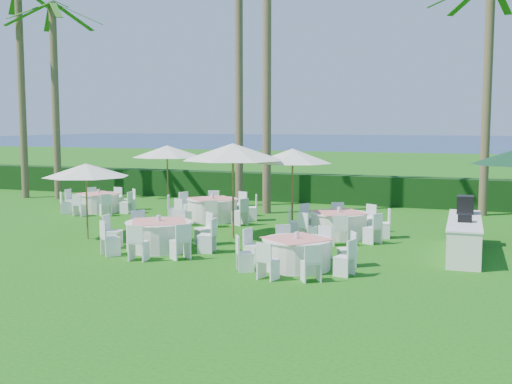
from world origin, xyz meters
TOP-DOWN VIEW (x-y plane):
  - ground at (0.00, 0.00)m, footprint 120.00×120.00m
  - hedge at (0.00, 12.00)m, footprint 34.00×1.00m
  - ocean at (0.00, 102.00)m, footprint 260.00×260.00m
  - banquet_table_b at (0.25, 0.45)m, footprint 3.13×3.13m
  - banquet_table_c at (4.35, -0.35)m, footprint 2.84×2.84m
  - banquet_table_d at (-5.61, 6.16)m, footprint 2.81×2.81m
  - banquet_table_e at (-0.57, 5.64)m, footprint 3.02×3.02m
  - banquet_table_f at (4.29, 4.06)m, footprint 2.98×2.98m
  - umbrella_a at (-2.54, 1.16)m, footprint 2.50×2.50m
  - umbrella_b at (1.42, 2.77)m, footprint 3.04×3.04m
  - umbrella_c at (-3.15, 7.15)m, footprint 2.71×2.71m
  - umbrella_d at (2.60, 4.79)m, footprint 2.54×2.54m
  - buffet_table at (7.91, 2.75)m, footprint 1.02×3.99m
  - palm_a at (-11.45, 8.93)m, footprint 4.24×4.37m
  - palm_b at (-1.25, 9.73)m, footprint 4.38×4.22m
  - palm_c at (0.53, 8.12)m, footprint 4.11×4.40m
  - palm_d at (8.17, 10.41)m, footprint 4.34×4.30m
  - palm_f at (-9.74, 9.06)m, footprint 4.31×4.33m

SIDE VIEW (x-z plane):
  - ground at x=0.00m, z-range 0.00..0.00m
  - ocean at x=0.00m, z-range 0.00..0.00m
  - banquet_table_d at x=-5.61m, z-range -0.06..0.81m
  - banquet_table_c at x=4.35m, z-range -0.06..0.81m
  - banquet_table_f at x=4.29m, z-range -0.06..0.85m
  - banquet_table_e at x=-0.57m, z-range -0.06..0.88m
  - banquet_table_b at x=0.25m, z-range -0.06..0.88m
  - buffet_table at x=7.91m, z-range -0.21..1.20m
  - hedge at x=0.00m, z-range 0.00..1.20m
  - umbrella_a at x=-2.54m, z-range 0.91..3.13m
  - umbrella_c at x=-3.15m, z-range 1.05..3.58m
  - umbrella_d at x=2.60m, z-range 1.07..3.65m
  - umbrella_b at x=1.42m, z-range 1.15..3.95m
  - palm_d at x=8.17m, z-range 0.45..8.97m
  - palm_f at x=-9.74m, z-range 0.45..9.08m
  - palm_a at x=-11.45m, z-range 0.46..9.93m
  - palm_b at x=-1.25m, z-range 0.47..10.20m
  - palm_c at x=0.53m, z-range 0.49..13.32m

